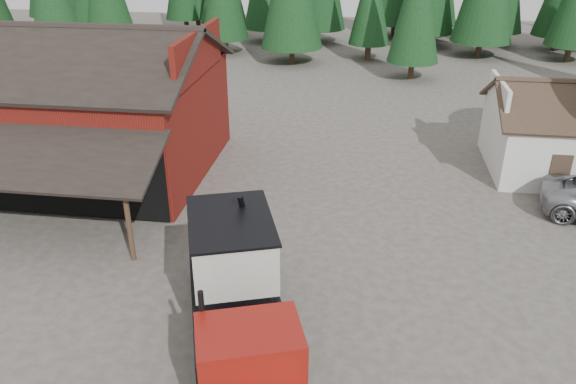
# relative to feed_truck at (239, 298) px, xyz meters

# --- Properties ---
(ground) EXTENTS (120.00, 120.00, 0.00)m
(ground) POSITION_rel_feed_truck_xyz_m (0.54, 2.23, -1.97)
(ground) COLOR #4A443A
(ground) RESTS_ON ground
(red_barn) EXTENTS (12.80, 13.63, 7.18)m
(red_barn) POSITION_rel_feed_truck_xyz_m (-10.46, 12.13, 0.72)
(red_barn) COLOR maroon
(red_barn) RESTS_ON ground
(farmhouse) EXTENTS (8.60, 6.42, 4.65)m
(farmhouse) POSITION_rel_feed_truck_xyz_m (13.54, 15.23, -0.30)
(farmhouse) COLOR silver
(farmhouse) RESTS_ON ground
(conifer_backdrop) EXTENTS (76.00, 16.00, 16.00)m
(conifer_backdrop) POSITION_rel_feed_truck_xyz_m (0.54, 44.23, -1.97)
(conifer_backdrop) COLOR black
(conifer_backdrop) RESTS_ON ground
(near_pine_b) EXTENTS (3.96, 3.96, 10.40)m
(near_pine_b) POSITION_rel_feed_truck_xyz_m (6.54, 32.23, 3.92)
(near_pine_b) COLOR #382619
(near_pine_b) RESTS_ON ground
(feed_truck) EXTENTS (5.34, 9.62, 4.21)m
(feed_truck) POSITION_rel_feed_truck_xyz_m (0.00, 0.00, 0.00)
(feed_truck) COLOR black
(feed_truck) RESTS_ON ground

